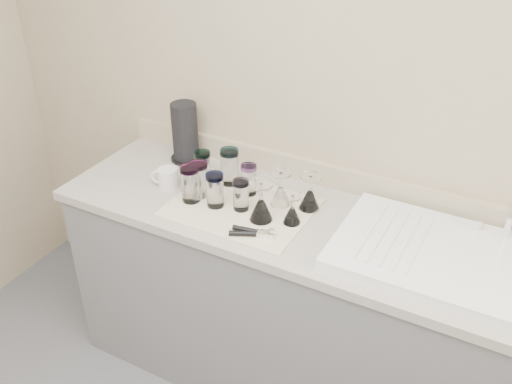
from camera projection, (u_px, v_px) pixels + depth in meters
The scene contains 18 objects.
room_envelope at pixel (36, 253), 0.96m from camera, with size 3.54×3.50×2.52m.
counter_unit at pixel (302, 307), 2.44m from camera, with size 2.06×0.62×0.90m.
sink_unit at pixel (454, 258), 1.97m from camera, with size 0.82×0.50×0.22m.
dish_towel at pixel (241, 207), 2.28m from camera, with size 0.55×0.42×0.01m, color white.
tumbler_teal at pixel (203, 166), 2.42m from camera, with size 0.07×0.07×0.14m.
tumbler_cyan at pixel (230, 167), 2.39m from camera, with size 0.08×0.08×0.16m.
tumbler_purple at pixel (249, 179), 2.33m from camera, with size 0.07×0.07×0.13m.
tumbler_magenta at pixel (199, 179), 2.31m from camera, with size 0.08×0.08×0.15m.
tumbler_blue at pixel (215, 190), 2.25m from camera, with size 0.07×0.07×0.14m.
tumbler_lavender at pixel (241, 195), 2.23m from camera, with size 0.06×0.06×0.13m.
tumbler_extra at pixel (190, 183), 2.28m from camera, with size 0.08×0.08×0.16m.
goblet_back_left at pixel (281, 193), 2.27m from camera, with size 0.08×0.08×0.15m.
goblet_back_right at pixel (310, 197), 2.24m from camera, with size 0.08×0.08×0.15m.
goblet_front_left at pixel (261, 207), 2.17m from camera, with size 0.09×0.09×0.16m.
goblet_front_right at pixel (292, 213), 2.16m from camera, with size 0.07×0.07×0.12m.
can_opener at pixel (253, 233), 2.11m from camera, with size 0.16×0.09×0.02m.
white_mug at pixel (167, 178), 2.40m from camera, with size 0.13×0.11×0.09m.
paper_towel_roll at pixel (185, 133), 2.57m from camera, with size 0.15×0.15×0.27m.
Camera 1 is at (0.69, -0.50, 2.14)m, focal length 40.00 mm.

